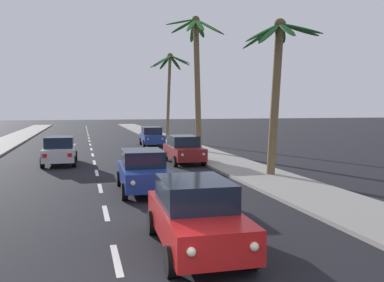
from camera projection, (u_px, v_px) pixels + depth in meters
The scene contains 11 objects.
sidewalk_right at pixel (212, 157), 27.58m from camera, with size 3.20×110.00×0.14m, color gray.
lane_markings at pixel (101, 160), 26.20m from camera, with size 4.28×89.72×0.01m.
traffic_signal_mast at pixel (328, 1), 6.74m from camera, with size 10.28×0.41×7.15m.
sedan_lead_at_stop_bar at pixel (195, 214), 9.72m from camera, with size 2.06×4.50×1.68m.
sedan_third_in_queue at pixel (143, 170), 16.47m from camera, with size 2.03×4.48×1.68m.
sedan_oncoming_far at pixel (60, 150), 24.27m from camera, with size 1.98×4.46×1.68m.
sedan_parked_nearest_kerb at pixel (184, 149), 24.84m from camera, with size 1.95×4.45×1.68m.
sedan_parked_mid_kerb at pixel (152, 136), 36.03m from camera, with size 2.05×4.49×1.68m.
palm_right_second at pixel (277, 68), 19.63m from camera, with size 4.01×4.03×7.70m.
palm_right_third at pixel (197, 61), 30.12m from camera, with size 4.74×4.37×10.17m.
palm_right_farthest at pixel (169, 76), 41.08m from camera, with size 4.33×4.36×8.92m.
Camera 1 is at (-0.68, -6.08, 3.41)m, focal length 37.85 mm.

